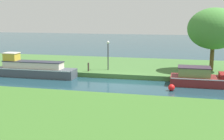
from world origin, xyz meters
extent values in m
plane|color=#1C3D48|center=(0.00, 0.00, 0.00)|extent=(120.00, 120.00, 0.00)
cube|color=#406C33|center=(0.00, 7.00, 0.20)|extent=(72.00, 10.00, 0.40)
cube|color=#3A6A27|center=(0.00, -9.00, 0.20)|extent=(72.00, 10.00, 0.40)
cube|color=#454C54|center=(-7.72, 1.20, 0.39)|extent=(7.04, 1.54, 0.78)
cube|color=white|center=(-7.72, 1.20, 0.74)|extent=(6.90, 1.57, 0.07)
cube|color=beige|center=(-7.99, 1.20, 1.05)|extent=(5.28, 1.17, 0.54)
cube|color=#292B37|center=(-7.99, 1.20, 1.35)|extent=(5.38, 1.24, 0.06)
cube|color=gold|center=(-10.05, 1.20, 1.66)|extent=(1.16, 0.99, 0.68)
cube|color=beige|center=(-10.05, 1.20, 2.04)|extent=(1.26, 1.05, 0.06)
cube|color=maroon|center=(5.86, 1.20, 0.35)|extent=(4.11, 1.99, 0.71)
cube|color=white|center=(5.86, 1.20, 0.67)|extent=(4.03, 2.02, 0.07)
cube|color=olive|center=(5.54, 1.20, 1.04)|extent=(2.34, 1.51, 0.67)
cube|color=#352836|center=(5.54, 1.20, 1.41)|extent=(2.44, 1.59, 0.06)
cube|color=maroon|center=(7.66, 1.20, 0.86)|extent=(0.51, 1.67, 0.31)
cylinder|color=brown|center=(7.20, 5.65, 1.78)|extent=(0.35, 0.35, 2.76)
ellipsoid|color=#448438|center=(7.20, 5.41, 4.16)|extent=(4.55, 3.99, 3.62)
cylinder|color=#333338|center=(-1.92, 3.83, 1.60)|extent=(0.10, 0.10, 2.39)
sphere|color=white|center=(-1.92, 3.83, 2.91)|extent=(0.24, 0.24, 0.24)
cylinder|color=#473932|center=(-3.47, 2.79, 0.78)|extent=(0.15, 0.15, 0.76)
sphere|color=red|center=(3.96, -1.00, 0.23)|extent=(0.47, 0.47, 0.47)
camera|label=1|loc=(4.57, -21.95, 5.35)|focal=47.55mm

